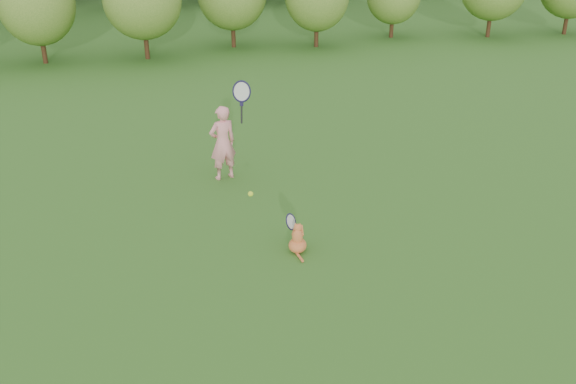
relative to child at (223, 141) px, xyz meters
name	(u,v)px	position (x,y,z in m)	size (l,w,h in m)	color
ground	(288,265)	(0.37, -3.09, -0.69)	(100.00, 100.00, 0.00)	#265919
shrub_row	(183,7)	(0.37, 9.91, 0.71)	(28.00, 3.00, 2.80)	#477323
child	(223,141)	(0.00, 0.00, 0.00)	(0.78, 0.51, 1.98)	pink
cat	(297,237)	(0.58, -2.75, -0.47)	(0.41, 0.67, 0.58)	#CD6927
tennis_ball	(251,194)	(0.01, -2.39, 0.09)	(0.07, 0.07, 0.07)	#B0D419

